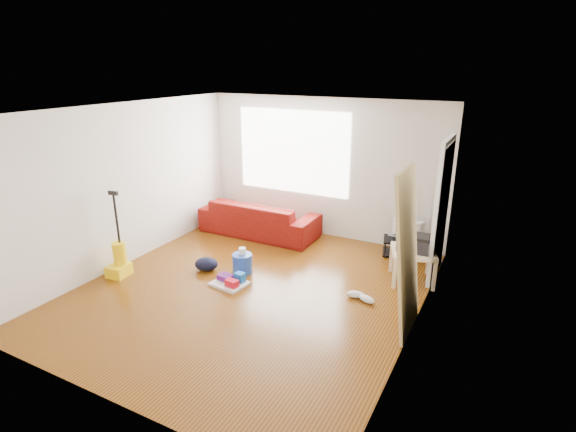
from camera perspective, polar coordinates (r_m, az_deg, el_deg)
The scene contains 13 objects.
room at distance 6.07m, azimuth -3.72°, elevation 1.62°, with size 4.51×5.01×2.51m.
sofa at distance 8.47m, azimuth -3.61°, elevation -2.24°, with size 2.20×0.86×0.64m, color #540802.
tv_stand at distance 7.73m, azimuth 14.72°, elevation -3.82°, with size 0.82×0.59×0.27m.
tv at distance 7.62m, azimuth 14.92°, elevation -1.63°, with size 0.65×0.09×0.38m, color black.
side_table at distance 6.78m, azimuth 15.62°, elevation -4.78°, with size 0.77×0.77×0.49m.
printer at distance 6.70m, azimuth 15.77°, elevation -3.27°, with size 0.46×0.36×0.24m.
bucket at distance 6.98m, azimuth -5.78°, elevation -7.15°, with size 0.30×0.30×0.30m, color #2146AC.
toilet_paper at distance 6.91m, azimuth -5.79°, elevation -5.59°, with size 0.11×0.11×0.10m, color white.
cleaning_tray at distance 6.61m, azimuth -7.29°, elevation -8.24°, with size 0.53×0.45×0.18m.
backpack at distance 7.14m, azimuth -10.28°, elevation -6.73°, with size 0.36×0.29×0.20m, color black.
sneakers at distance 6.25m, azimuth 9.26°, elevation -10.08°, with size 0.44×0.23×0.10m.
vacuum at distance 7.23m, azimuth -20.66°, elevation -5.29°, with size 0.31×0.34×1.31m.
door_panel at distance 5.78m, azimuth 14.09°, elevation -13.63°, with size 0.04×0.79×1.97m, color tan.
Camera 1 is at (3.09, -4.80, 3.06)m, focal length 28.00 mm.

